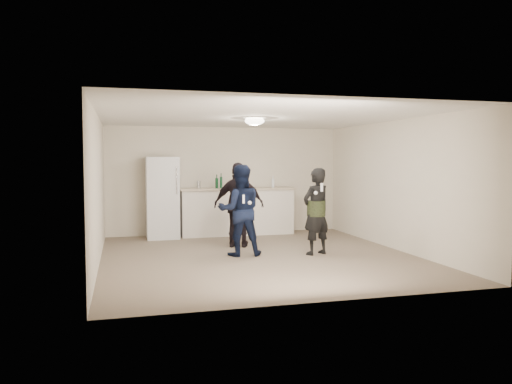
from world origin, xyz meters
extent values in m
plane|color=#6B5B4C|center=(0.00, 0.00, 0.00)|extent=(6.00, 6.00, 0.00)
plane|color=silver|center=(0.00, 0.00, 2.50)|extent=(6.00, 6.00, 0.00)
plane|color=beige|center=(0.00, 3.00, 1.25)|extent=(6.00, 0.00, 6.00)
plane|color=beige|center=(0.00, -3.00, 1.25)|extent=(6.00, 0.00, 6.00)
plane|color=beige|center=(-2.75, 0.00, 1.25)|extent=(0.00, 6.00, 6.00)
plane|color=beige|center=(2.75, 0.00, 1.25)|extent=(0.00, 6.00, 6.00)
cube|color=silver|center=(0.21, 2.67, 0.53)|extent=(2.60, 0.56, 1.05)
cube|color=beige|center=(0.21, 2.67, 1.07)|extent=(2.68, 0.64, 0.04)
cube|color=silver|center=(-1.51, 2.60, 0.90)|extent=(0.70, 0.70, 1.80)
cylinder|color=silver|center=(-1.23, 2.23, 1.30)|extent=(0.02, 0.02, 0.60)
ellipsoid|color=white|center=(0.00, 0.30, 2.45)|extent=(0.36, 0.36, 0.16)
cylinder|color=silver|center=(-0.68, 2.68, 1.18)|extent=(0.08, 0.08, 0.17)
imported|color=#0E193B|center=(-0.31, 0.17, 0.82)|extent=(0.86, 0.70, 1.65)
imported|color=black|center=(1.06, -0.10, 0.79)|extent=(0.68, 0.56, 1.59)
cylinder|color=#2B3C1B|center=(1.06, -0.10, 0.85)|extent=(0.34, 0.34, 0.28)
imported|color=black|center=(-0.13, 1.05, 0.84)|extent=(1.07, 0.71, 1.69)
cube|color=white|center=(-0.31, -0.11, 1.05)|extent=(0.04, 0.04, 0.15)
sphere|color=white|center=(-0.19, -0.08, 0.98)|extent=(0.07, 0.07, 0.07)
cube|color=silver|center=(1.06, -0.35, 1.25)|extent=(0.04, 0.04, 0.15)
sphere|color=silver|center=(0.96, -0.32, 1.15)|extent=(0.07, 0.07, 0.07)
cylinder|color=#113C1F|center=(-0.28, 2.60, 1.21)|extent=(0.07, 0.07, 0.23)
cylinder|color=brown|center=(0.29, 2.65, 1.18)|extent=(0.08, 0.08, 0.19)
cylinder|color=#124125|center=(-0.17, 2.66, 1.22)|extent=(0.06, 0.06, 0.26)
cylinder|color=white|center=(1.05, 2.58, 1.19)|extent=(0.07, 0.07, 0.20)
camera|label=1|loc=(-2.36, -8.57, 1.73)|focal=35.00mm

